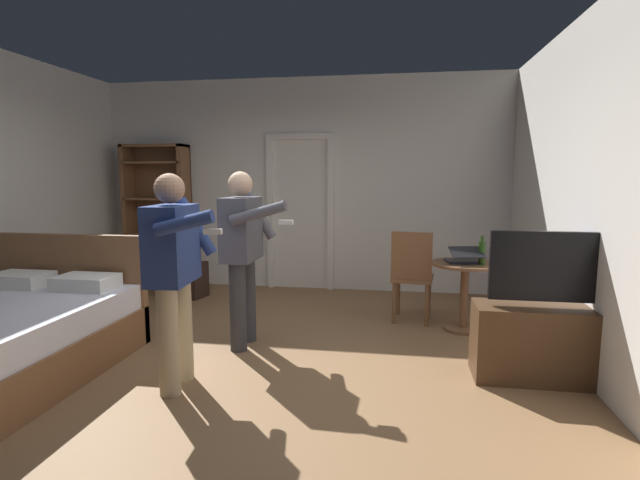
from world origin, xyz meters
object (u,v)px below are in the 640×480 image
(suitcase_dark, at_px, (183,279))
(person_striped_shirt, at_px, (243,246))
(tv_flatscreen, at_px, (547,336))
(bottle_on_table, at_px, (482,252))
(laptop, at_px, (464,258))
(bookshelf, at_px, (159,211))
(side_table, at_px, (464,285))
(person_blue_shirt, at_px, (174,266))
(wooden_chair, at_px, (412,273))

(suitcase_dark, bearing_deg, person_striped_shirt, -37.75)
(tv_flatscreen, relative_size, bottle_on_table, 4.08)
(laptop, bearing_deg, bookshelf, 160.38)
(side_table, relative_size, laptop, 1.84)
(person_blue_shirt, xyz_separation_m, person_striped_shirt, (0.22, 0.91, 0.01))
(tv_flatscreen, distance_m, person_blue_shirt, 2.86)
(laptop, height_order, bottle_on_table, bottle_on_table)
(suitcase_dark, bearing_deg, tv_flatscreen, -14.86)
(laptop, relative_size, person_blue_shirt, 0.24)
(bookshelf, xyz_separation_m, side_table, (4.03, -1.38, -0.59))
(laptop, xyz_separation_m, suitcase_dark, (-3.41, 0.88, -0.52))
(side_table, xyz_separation_m, wooden_chair, (-0.52, 0.17, 0.07))
(person_striped_shirt, bearing_deg, tv_flatscreen, -8.03)
(bookshelf, xyz_separation_m, suitcase_dark, (0.59, -0.55, -0.84))
(bookshelf, height_order, laptop, bookshelf)
(person_blue_shirt, bearing_deg, bottle_on_table, 33.73)
(tv_flatscreen, bearing_deg, bottle_on_table, 107.05)
(bottle_on_table, xyz_separation_m, person_blue_shirt, (-2.42, -1.62, 0.10))
(laptop, distance_m, person_blue_shirt, 2.81)
(tv_flatscreen, distance_m, suitcase_dark, 4.37)
(tv_flatscreen, relative_size, wooden_chair, 1.17)
(suitcase_dark, bearing_deg, person_blue_shirt, -53.56)
(wooden_chair, bearing_deg, person_blue_shirt, -133.36)
(side_table, bearing_deg, bottle_on_table, -29.74)
(suitcase_dark, bearing_deg, bottle_on_table, -2.35)
(side_table, bearing_deg, laptop, -117.07)
(bookshelf, height_order, person_blue_shirt, bookshelf)
(suitcase_dark, bearing_deg, wooden_chair, -0.85)
(tv_flatscreen, relative_size, person_striped_shirt, 0.72)
(tv_flatscreen, bearing_deg, laptop, 113.91)
(side_table, height_order, person_blue_shirt, person_blue_shirt)
(wooden_chair, height_order, person_blue_shirt, person_blue_shirt)
(side_table, xyz_separation_m, bottle_on_table, (0.14, -0.08, 0.35))
(wooden_chair, xyz_separation_m, person_blue_shirt, (-1.76, -1.87, 0.37))
(tv_flatscreen, height_order, wooden_chair, tv_flatscreen)
(side_table, distance_m, person_blue_shirt, 2.88)
(laptop, relative_size, person_striped_shirt, 0.24)
(laptop, relative_size, suitcase_dark, 0.64)
(bottle_on_table, distance_m, person_striped_shirt, 2.32)
(side_table, xyz_separation_m, suitcase_dark, (-3.43, 0.83, -0.24))
(bottle_on_table, distance_m, person_blue_shirt, 2.91)
(side_table, relative_size, bottle_on_table, 2.46)
(tv_flatscreen, bearing_deg, bookshelf, 150.65)
(wooden_chair, bearing_deg, side_table, -18.09)
(bookshelf, distance_m, side_table, 4.30)
(bookshelf, xyz_separation_m, person_blue_shirt, (1.74, -3.08, -0.15))
(bottle_on_table, distance_m, suitcase_dark, 3.74)
(tv_flatscreen, relative_size, suitcase_dark, 1.94)
(bookshelf, relative_size, side_table, 2.85)
(tv_flatscreen, xyz_separation_m, suitcase_dark, (-3.90, 1.97, -0.12))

